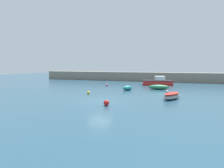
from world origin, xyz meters
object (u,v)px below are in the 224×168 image
at_px(motorboat_grey_hull, 158,82).
at_px(mooring_buoy_red, 106,103).
at_px(rowboat_with_red_cover, 172,96).
at_px(mooring_buoy_pink, 107,85).
at_px(dinghy_near_pier, 128,88).
at_px(open_tender_yellow, 159,87).
at_px(mooring_buoy_white, 167,91).
at_px(mooring_buoy_yellow, 88,93).

distance_m(motorboat_grey_hull, mooring_buoy_red, 20.62).
height_order(rowboat_with_red_cover, mooring_buoy_pink, rowboat_with_red_cover).
height_order(dinghy_near_pier, open_tender_yellow, open_tender_yellow).
height_order(open_tender_yellow, motorboat_grey_hull, motorboat_grey_hull).
bearing_deg(mooring_buoy_white, open_tender_yellow, 111.83).
distance_m(open_tender_yellow, mooring_buoy_pink, 10.12).
relative_size(dinghy_near_pier, mooring_buoy_white, 5.31).
bearing_deg(rowboat_with_red_cover, mooring_buoy_white, -146.58).
bearing_deg(mooring_buoy_red, dinghy_near_pier, 91.60).
bearing_deg(mooring_buoy_yellow, mooring_buoy_pink, 93.79).
xyz_separation_m(open_tender_yellow, rowboat_with_red_cover, (1.87, -8.29, 0.00)).
height_order(mooring_buoy_pink, mooring_buoy_red, mooring_buoy_red).
distance_m(dinghy_near_pier, mooring_buoy_pink, 6.84).
xyz_separation_m(dinghy_near_pier, open_tender_yellow, (4.79, 2.55, 0.02)).
bearing_deg(mooring_buoy_white, mooring_buoy_yellow, -157.23).
bearing_deg(motorboat_grey_hull, mooring_buoy_white, 88.94).
distance_m(rowboat_with_red_cover, mooring_buoy_yellow, 11.15).
distance_m(motorboat_grey_hull, rowboat_with_red_cover, 14.86).
relative_size(rowboat_with_red_cover, mooring_buoy_white, 8.92).
bearing_deg(mooring_buoy_white, rowboat_with_red_cover, -84.12).
distance_m(dinghy_near_pier, open_tender_yellow, 5.43).
height_order(open_tender_yellow, mooring_buoy_pink, open_tender_yellow).
xyz_separation_m(dinghy_near_pier, motorboat_grey_hull, (4.32, 8.94, 0.30)).
xyz_separation_m(mooring_buoy_pink, mooring_buoy_yellow, (0.65, -9.84, -0.02)).
relative_size(mooring_buoy_pink, mooring_buoy_yellow, 1.11).
height_order(dinghy_near_pier, mooring_buoy_yellow, dinghy_near_pier).
bearing_deg(open_tender_yellow, mooring_buoy_pink, 163.27).
bearing_deg(rowboat_with_red_cover, mooring_buoy_red, -21.25).
bearing_deg(motorboat_grey_hull, mooring_buoy_yellow, 46.63).
distance_m(open_tender_yellow, mooring_buoy_red, 14.55).
xyz_separation_m(rowboat_with_red_cover, mooring_buoy_white, (-0.50, 4.88, -0.20)).
bearing_deg(open_tender_yellow, mooring_buoy_white, -73.69).
bearing_deg(mooring_buoy_white, motorboat_grey_hull, 100.62).
xyz_separation_m(rowboat_with_red_cover, mooring_buoy_red, (-6.35, -5.56, -0.11)).
distance_m(mooring_buoy_pink, mooring_buoy_white, 12.50).
height_order(mooring_buoy_pink, mooring_buoy_yellow, mooring_buoy_pink).
height_order(mooring_buoy_yellow, mooring_buoy_white, mooring_buoy_yellow).
bearing_deg(mooring_buoy_yellow, open_tender_yellow, 40.34).
bearing_deg(mooring_buoy_pink, mooring_buoy_red, -70.99).
xyz_separation_m(dinghy_near_pier, mooring_buoy_red, (0.32, -11.29, -0.09)).
xyz_separation_m(open_tender_yellow, mooring_buoy_pink, (-9.92, 1.96, -0.17)).
relative_size(rowboat_with_red_cover, mooring_buoy_red, 6.15).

